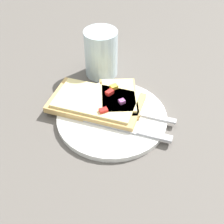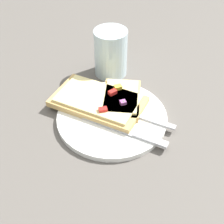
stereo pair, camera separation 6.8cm
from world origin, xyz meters
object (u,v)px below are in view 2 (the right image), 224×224
Objects in this scene: pizza_slice_main at (98,101)px; fork at (125,111)px; knife at (131,132)px; plate at (112,117)px; drinking_glass at (111,53)px; pizza_slice_corner at (121,98)px.

fork is at bearing 1.73° from pizza_slice_main.
knife reaches higher than fork.
fork is at bearing -31.85° from plate.
pizza_slice_corner is at bearing -130.69° from drinking_glass.
plate is at bearing -18.60° from pizza_slice_corner.
fork is 0.18m from drinking_glass.
knife is at bearing 124.73° from fork.
knife is 1.22× the size of pizza_slice_corner.
pizza_slice_main is (0.03, 0.11, 0.01)m from knife.
plate is 1.27× the size of knife.
drinking_glass reaches higher than pizza_slice_corner.
pizza_slice_corner is (0.05, 0.01, 0.02)m from plate.
pizza_slice_main reaches higher than fork.
plate is 0.05m from pizza_slice_corner.
knife is 1.59× the size of drinking_glass.
fork is (0.03, -0.02, 0.01)m from plate.
fork is at bearing -129.88° from drinking_glass.
pizza_slice_main is at bearing -75.30° from pizza_slice_corner.
plate is at bearing -26.84° from knife.
pizza_slice_main reaches higher than plate.
knife reaches higher than plate.
plate is 2.02× the size of drinking_glass.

